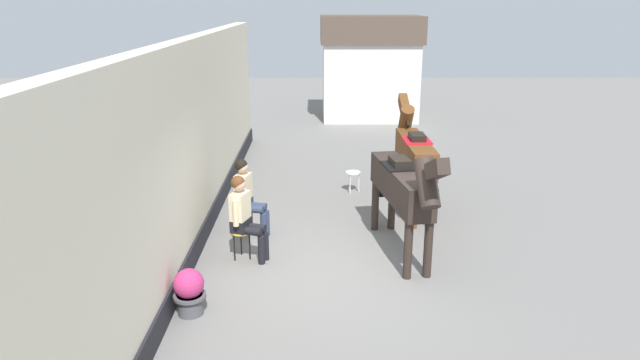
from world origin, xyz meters
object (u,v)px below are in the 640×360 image
(seated_visitor_far, at_px, (247,194))
(saddled_horse_near, at_px, (403,187))
(flower_planter_near, at_px, (189,291))
(spare_stool_white, at_px, (353,174))
(saddled_horse_far, at_px, (414,152))
(seated_visitor_near, at_px, (244,214))

(seated_visitor_far, relative_size, saddled_horse_near, 0.47)
(flower_planter_near, bearing_deg, spare_stool_white, 63.91)
(saddled_horse_near, xyz_separation_m, saddled_horse_far, (0.53, 2.21, 0.00))
(flower_planter_near, bearing_deg, saddled_horse_near, 31.39)
(seated_visitor_far, height_order, saddled_horse_near, saddled_horse_near)
(seated_visitor_near, height_order, flower_planter_near, seated_visitor_near)
(saddled_horse_near, bearing_deg, spare_stool_white, 100.46)
(seated_visitor_near, bearing_deg, flower_planter_near, -107.63)
(seated_visitor_far, distance_m, saddled_horse_near, 2.73)
(spare_stool_white, bearing_deg, flower_planter_near, -116.09)
(spare_stool_white, bearing_deg, saddled_horse_far, -40.75)
(seated_visitor_near, relative_size, saddled_horse_far, 0.46)
(seated_visitor_near, height_order, saddled_horse_far, saddled_horse_far)
(saddled_horse_far, height_order, spare_stool_white, saddled_horse_far)
(flower_planter_near, distance_m, spare_stool_white, 5.61)
(saddled_horse_far, xyz_separation_m, flower_planter_near, (-3.58, -4.07, -0.82))
(saddled_horse_far, bearing_deg, spare_stool_white, 139.25)
(flower_planter_near, relative_size, spare_stool_white, 1.39)
(flower_planter_near, bearing_deg, seated_visitor_far, 80.04)
(seated_visitor_near, xyz_separation_m, flower_planter_near, (-0.53, -1.68, -0.44))
(seated_visitor_near, distance_m, flower_planter_near, 1.82)
(seated_visitor_near, height_order, saddled_horse_near, saddled_horse_near)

